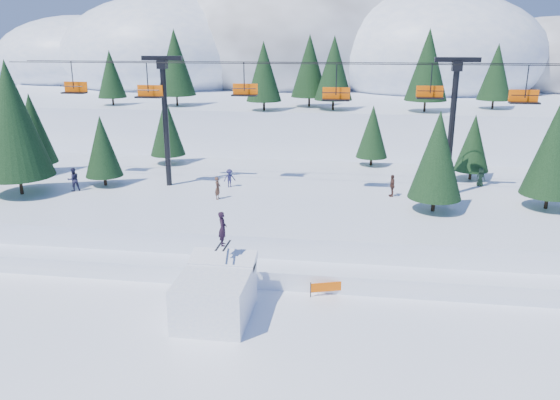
# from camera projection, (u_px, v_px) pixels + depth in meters

# --- Properties ---
(ground) EXTENTS (160.00, 160.00, 0.00)m
(ground) POSITION_uv_depth(u_px,v_px,m) (224.00, 332.00, 27.14)
(ground) COLOR white
(ground) RESTS_ON ground
(mid_shelf) EXTENTS (70.00, 22.00, 2.50)m
(mid_shelf) POSITION_uv_depth(u_px,v_px,m) (278.00, 204.00, 43.87)
(mid_shelf) COLOR white
(mid_shelf) RESTS_ON ground
(berm) EXTENTS (70.00, 6.00, 1.10)m
(berm) POSITION_uv_depth(u_px,v_px,m) (254.00, 260.00, 34.58)
(berm) COLOR white
(berm) RESTS_ON ground
(mountain_ridge) EXTENTS (119.00, 60.58, 26.46)m
(mountain_ridge) POSITION_uv_depth(u_px,v_px,m) (296.00, 65.00, 94.72)
(mountain_ridge) COLOR white
(mountain_ridge) RESTS_ON ground
(jump_kicker) EXTENTS (3.59, 4.89, 5.34)m
(jump_kicker) POSITION_uv_depth(u_px,v_px,m) (216.00, 294.00, 28.30)
(jump_kicker) COLOR white
(jump_kicker) RESTS_ON ground
(chairlift) EXTENTS (46.00, 3.21, 10.28)m
(chairlift) POSITION_uv_depth(u_px,v_px,m) (299.00, 103.00, 41.40)
(chairlift) COLOR black
(chairlift) RESTS_ON mid_shelf
(conifer_stand) EXTENTS (60.44, 18.12, 10.15)m
(conifer_stand) POSITION_uv_depth(u_px,v_px,m) (288.00, 135.00, 42.11)
(conifer_stand) COLOR black
(conifer_stand) RESTS_ON mid_shelf
(distant_skiers) EXTENTS (32.98, 7.46, 1.87)m
(distant_skiers) POSITION_uv_depth(u_px,v_px,m) (244.00, 181.00, 42.72)
(distant_skiers) COLOR #26244B
(distant_skiers) RESTS_ON mid_shelf
(banner_near) EXTENTS (2.72, 0.93, 0.90)m
(banner_near) POSITION_uv_depth(u_px,v_px,m) (335.00, 286.00, 30.92)
(banner_near) COLOR black
(banner_near) RESTS_ON ground
(banner_far) EXTENTS (2.82, 0.53, 0.90)m
(banner_far) POSITION_uv_depth(u_px,v_px,m) (437.00, 287.00, 30.84)
(banner_far) COLOR black
(banner_far) RESTS_ON ground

